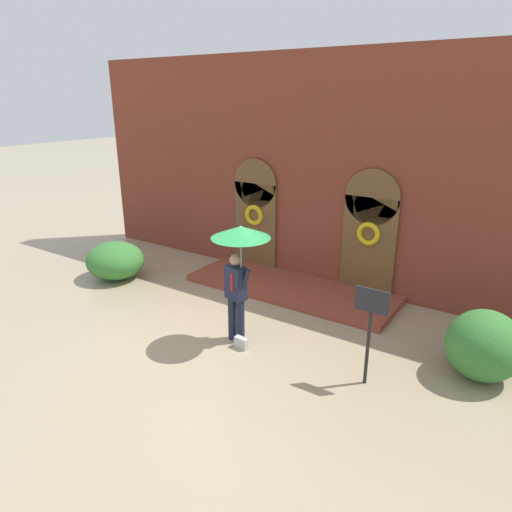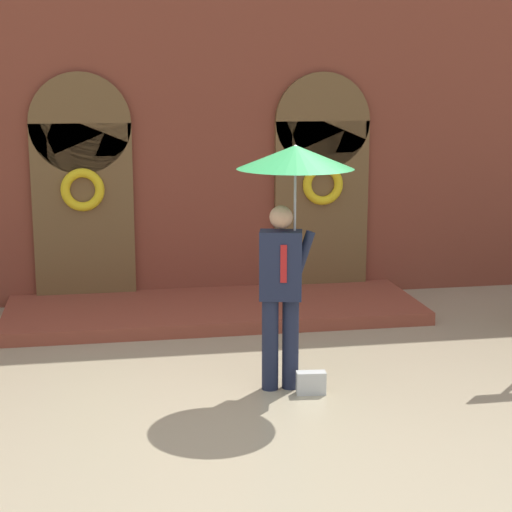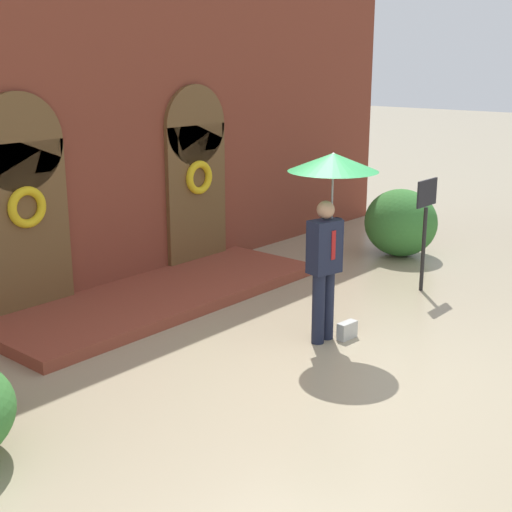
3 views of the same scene
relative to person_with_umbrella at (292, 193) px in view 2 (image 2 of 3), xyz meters
name	(u,v)px [view 2 (image 2 of 3)]	position (x,y,z in m)	size (l,w,h in m)	color
ground_plane	(257,404)	(-0.39, -0.38, -1.91)	(80.00, 80.00, 0.00)	tan
building_facade	(202,100)	(-0.39, 3.77, 0.77)	(14.00, 2.30, 5.60)	brown
person_with_umbrella	(292,193)	(0.00, 0.00, 0.00)	(1.10, 1.10, 2.36)	#191E33
handbag	(311,383)	(0.16, -0.20, -1.80)	(0.28, 0.12, 0.22)	#B7B7B2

